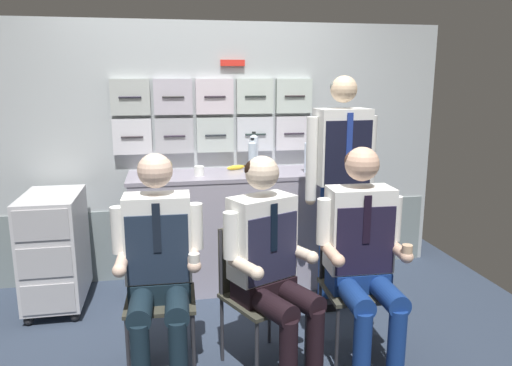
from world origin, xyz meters
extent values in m
cube|color=#2C3647|center=(0.00, 0.00, -0.02)|extent=(4.80, 4.80, 0.04)
cube|color=#AFB6B9|center=(0.00, 1.38, 1.07)|extent=(4.20, 0.06, 2.15)
cube|color=gray|center=(0.00, 1.34, 0.31)|extent=(4.12, 0.01, 0.61)
cube|color=silver|center=(-0.55, 1.32, 1.23)|extent=(0.31, 0.06, 0.29)
cylinder|color=#292427|center=(-0.55, 1.28, 1.23)|extent=(0.17, 0.01, 0.01)
cube|color=#ABACB3|center=(-0.21, 1.32, 1.23)|extent=(0.31, 0.06, 0.29)
cylinder|color=#251E2B|center=(-0.21, 1.28, 1.23)|extent=(0.17, 0.01, 0.01)
cube|color=#B6C1BD|center=(0.13, 1.32, 1.23)|extent=(0.31, 0.06, 0.29)
cylinder|color=black|center=(0.13, 1.28, 1.23)|extent=(0.17, 0.01, 0.01)
cube|color=silver|center=(0.46, 1.32, 1.23)|extent=(0.31, 0.06, 0.29)
cylinder|color=#1C2A29|center=(0.46, 1.28, 1.23)|extent=(0.17, 0.01, 0.01)
cube|color=silver|center=(0.80, 1.32, 1.23)|extent=(0.31, 0.06, 0.29)
cylinder|color=#27202D|center=(0.80, 1.28, 1.23)|extent=(0.17, 0.01, 0.01)
cube|color=#ACB3AE|center=(-0.55, 1.32, 1.55)|extent=(0.31, 0.06, 0.29)
cylinder|color=#201E2C|center=(-0.55, 1.28, 1.55)|extent=(0.17, 0.01, 0.01)
cube|color=#BAB4C0|center=(-0.21, 1.32, 1.55)|extent=(0.31, 0.06, 0.29)
cylinder|color=#292928|center=(-0.21, 1.28, 1.55)|extent=(0.17, 0.01, 0.01)
cube|color=silver|center=(0.13, 1.32, 1.55)|extent=(0.31, 0.06, 0.29)
cylinder|color=#271F28|center=(0.13, 1.28, 1.55)|extent=(0.17, 0.01, 0.01)
cube|color=silver|center=(0.46, 1.32, 1.55)|extent=(0.31, 0.06, 0.29)
cylinder|color=#212725|center=(0.46, 1.28, 1.55)|extent=(0.17, 0.01, 0.01)
cube|color=silver|center=(0.80, 1.32, 1.55)|extent=(0.31, 0.06, 0.29)
cylinder|color=#292324|center=(0.80, 1.28, 1.55)|extent=(0.17, 0.01, 0.01)
cube|color=red|center=(0.28, 1.33, 1.82)|extent=(0.20, 0.02, 0.05)
cube|color=#9E97A7|center=(0.24, 1.09, 0.46)|extent=(1.63, 0.52, 0.92)
cube|color=gray|center=(0.24, 1.09, 0.94)|extent=(1.66, 0.53, 0.03)
sphere|color=black|center=(-1.28, 0.65, 0.04)|extent=(0.07, 0.07, 0.07)
sphere|color=black|center=(-0.97, 0.65, 0.04)|extent=(0.07, 0.07, 0.07)
sphere|color=black|center=(-1.28, 1.20, 0.04)|extent=(0.07, 0.07, 0.07)
sphere|color=black|center=(-0.97, 1.20, 0.04)|extent=(0.07, 0.07, 0.07)
cube|color=silver|center=(-1.12, 0.93, 0.47)|extent=(0.40, 0.64, 0.80)
cube|color=#ADACB0|center=(-1.12, 0.60, 0.20)|extent=(0.35, 0.01, 0.21)
cube|color=#ADACB0|center=(-1.12, 0.60, 0.47)|extent=(0.35, 0.01, 0.21)
cube|color=#ADACB0|center=(-1.12, 0.60, 0.74)|extent=(0.35, 0.01, 0.21)
cylinder|color=#28282D|center=(-1.12, 0.63, 0.85)|extent=(0.32, 0.02, 0.02)
cylinder|color=#2D2D33|center=(-0.53, -0.20, 0.21)|extent=(0.02, 0.02, 0.42)
cylinder|color=#2D2D33|center=(-0.17, -0.21, 0.21)|extent=(0.02, 0.02, 0.42)
cylinder|color=#2D2D33|center=(-0.52, 0.16, 0.21)|extent=(0.02, 0.02, 0.42)
cylinder|color=#2D2D33|center=(-0.16, 0.15, 0.21)|extent=(0.02, 0.02, 0.42)
cube|color=#3A3A2F|center=(-0.35, -0.02, 0.43)|extent=(0.41, 0.41, 0.02)
cube|color=#3A3A2F|center=(-0.34, 0.17, 0.64)|extent=(0.37, 0.04, 0.40)
cylinder|color=#2D2D33|center=(-0.52, 0.16, 0.64)|extent=(0.02, 0.02, 0.40)
cylinder|color=#2D2D33|center=(-0.16, 0.15, 0.64)|extent=(0.02, 0.02, 0.40)
cylinder|color=black|center=(-0.46, -0.37, 0.26)|extent=(0.10, 0.10, 0.41)
cylinder|color=black|center=(-0.26, -0.38, 0.26)|extent=(0.10, 0.10, 0.41)
cylinder|color=black|center=(-0.45, -0.20, 0.49)|extent=(0.14, 0.40, 0.13)
cylinder|color=black|center=(-0.26, -0.20, 0.49)|extent=(0.14, 0.40, 0.13)
cube|color=black|center=(-0.35, -0.02, 0.50)|extent=(0.36, 0.21, 0.12)
cube|color=white|center=(-0.35, 0.00, 0.81)|extent=(0.38, 0.22, 0.50)
cube|color=#1B283B|center=(-0.35, -0.11, 0.77)|extent=(0.34, 0.02, 0.40)
cube|color=black|center=(-0.35, -0.12, 0.90)|extent=(0.04, 0.01, 0.28)
cylinder|color=white|center=(-0.56, 0.00, 0.86)|extent=(0.08, 0.08, 0.27)
cylinder|color=beige|center=(-0.55, -0.11, 0.71)|extent=(0.08, 0.25, 0.07)
sphere|color=beige|center=(-0.55, -0.22, 0.71)|extent=(0.08, 0.08, 0.08)
cylinder|color=white|center=(-0.13, -0.01, 0.86)|extent=(0.08, 0.08, 0.27)
cylinder|color=beige|center=(-0.16, -0.12, 0.71)|extent=(0.08, 0.25, 0.07)
sphere|color=beige|center=(-0.16, -0.23, 0.71)|extent=(0.08, 0.08, 0.08)
cylinder|color=silver|center=(-0.16, -0.23, 0.75)|extent=(0.06, 0.06, 0.06)
sphere|color=beige|center=(-0.35, 0.00, 1.19)|extent=(0.20, 0.20, 0.20)
ellipsoid|color=tan|center=(-0.35, 0.01, 1.21)|extent=(0.20, 0.18, 0.14)
cylinder|color=#2D2D33|center=(0.16, -0.36, 0.21)|extent=(0.02, 0.02, 0.42)
cylinder|color=#2D2D33|center=(0.49, -0.21, 0.21)|extent=(0.02, 0.02, 0.42)
cylinder|color=#2D2D33|center=(0.01, -0.03, 0.21)|extent=(0.02, 0.02, 0.42)
cylinder|color=#2D2D33|center=(0.33, 0.12, 0.21)|extent=(0.02, 0.02, 0.42)
cube|color=#3A3A2F|center=(0.25, -0.12, 0.43)|extent=(0.53, 0.53, 0.02)
cube|color=#3A3A2F|center=(0.17, 0.05, 0.64)|extent=(0.35, 0.18, 0.40)
cylinder|color=#2D2D33|center=(0.01, -0.03, 0.64)|extent=(0.02, 0.02, 0.40)
cylinder|color=#2D2D33|center=(0.33, 0.12, 0.64)|extent=(0.02, 0.02, 0.40)
cylinder|color=black|center=(0.31, -0.47, 0.26)|extent=(0.10, 0.10, 0.41)
cylinder|color=black|center=(0.48, -0.39, 0.26)|extent=(0.10, 0.10, 0.41)
cylinder|color=black|center=(0.23, -0.32, 0.49)|extent=(0.28, 0.40, 0.13)
cylinder|color=black|center=(0.40, -0.24, 0.49)|extent=(0.28, 0.40, 0.13)
cube|color=black|center=(0.25, -0.12, 0.50)|extent=(0.40, 0.33, 0.12)
cube|color=white|center=(0.24, -0.10, 0.80)|extent=(0.41, 0.34, 0.48)
cube|color=#21223A|center=(0.28, -0.20, 0.76)|extent=(0.31, 0.15, 0.39)
cube|color=black|center=(0.29, -0.21, 0.89)|extent=(0.04, 0.03, 0.27)
cylinder|color=white|center=(0.05, -0.19, 0.85)|extent=(0.08, 0.08, 0.26)
cylinder|color=beige|center=(0.11, -0.28, 0.70)|extent=(0.16, 0.25, 0.07)
sphere|color=beige|center=(0.16, -0.38, 0.70)|extent=(0.08, 0.08, 0.08)
cylinder|color=white|center=(0.43, -0.01, 0.85)|extent=(0.08, 0.08, 0.26)
cylinder|color=beige|center=(0.46, -0.12, 0.70)|extent=(0.16, 0.25, 0.07)
sphere|color=beige|center=(0.50, -0.22, 0.70)|extent=(0.08, 0.08, 0.08)
sphere|color=beige|center=(0.24, -0.10, 1.18)|extent=(0.19, 0.19, 0.19)
ellipsoid|color=black|center=(0.23, -0.09, 1.20)|extent=(0.24, 0.24, 0.13)
cylinder|color=#2D2D33|center=(0.65, -0.28, 0.21)|extent=(0.02, 0.02, 0.42)
cylinder|color=#2D2D33|center=(1.01, -0.30, 0.21)|extent=(0.02, 0.02, 0.42)
cylinder|color=#2D2D33|center=(0.66, 0.08, 0.21)|extent=(0.02, 0.02, 0.42)
cylinder|color=#2D2D33|center=(1.02, 0.06, 0.21)|extent=(0.02, 0.02, 0.42)
cube|color=#3A3A2F|center=(0.83, -0.11, 0.43)|extent=(0.41, 0.41, 0.02)
cube|color=#3A3A2F|center=(0.84, 0.08, 0.64)|extent=(0.37, 0.04, 0.40)
cylinder|color=#2D2D33|center=(0.66, 0.08, 0.64)|extent=(0.02, 0.02, 0.40)
cylinder|color=#2D2D33|center=(1.02, 0.06, 0.64)|extent=(0.02, 0.02, 0.40)
cylinder|color=navy|center=(0.72, -0.47, 0.26)|extent=(0.10, 0.10, 0.41)
cylinder|color=navy|center=(0.92, -0.47, 0.26)|extent=(0.10, 0.10, 0.41)
cylinder|color=navy|center=(0.73, -0.29, 0.49)|extent=(0.14, 0.41, 0.13)
cylinder|color=navy|center=(0.93, -0.29, 0.49)|extent=(0.14, 0.41, 0.13)
cube|color=navy|center=(0.83, -0.11, 0.50)|extent=(0.37, 0.21, 0.12)
cube|color=white|center=(0.84, -0.09, 0.81)|extent=(0.39, 0.23, 0.51)
cube|color=black|center=(0.83, -0.20, 0.77)|extent=(0.35, 0.02, 0.41)
cube|color=black|center=(0.83, -0.21, 0.90)|extent=(0.04, 0.01, 0.28)
cylinder|color=white|center=(0.61, -0.08, 0.87)|extent=(0.08, 0.08, 0.28)
cylinder|color=#DFB093|center=(0.63, -0.20, 0.71)|extent=(0.08, 0.26, 0.07)
sphere|color=#DFB093|center=(0.63, -0.31, 0.71)|extent=(0.08, 0.08, 0.08)
cylinder|color=white|center=(1.06, -0.10, 0.87)|extent=(0.08, 0.08, 0.28)
cylinder|color=#DFB093|center=(1.03, -0.21, 0.71)|extent=(0.08, 0.26, 0.07)
sphere|color=#DFB093|center=(1.03, -0.33, 0.71)|extent=(0.08, 0.08, 0.08)
cylinder|color=tan|center=(1.03, -0.33, 0.75)|extent=(0.06, 0.06, 0.06)
sphere|color=#DFB093|center=(0.84, -0.09, 1.21)|extent=(0.20, 0.20, 0.20)
ellipsoid|color=#53362B|center=(0.84, -0.07, 1.23)|extent=(0.20, 0.19, 0.14)
cube|color=black|center=(0.87, 0.56, 0.03)|extent=(0.11, 0.25, 0.06)
cube|color=black|center=(1.07, 0.58, 0.03)|extent=(0.11, 0.25, 0.06)
cylinder|color=navy|center=(0.88, 0.59, 0.50)|extent=(0.12, 0.12, 0.88)
cylinder|color=navy|center=(1.06, 0.61, 0.50)|extent=(0.12, 0.12, 0.88)
cube|color=white|center=(0.97, 0.60, 1.21)|extent=(0.40, 0.25, 0.54)
cube|color=black|center=(0.98, 0.49, 1.18)|extent=(0.35, 0.04, 0.46)
cube|color=navy|center=(0.98, 0.48, 1.31)|extent=(0.04, 0.01, 0.30)
cylinder|color=white|center=(0.74, 0.58, 1.13)|extent=(0.08, 0.08, 0.60)
sphere|color=beige|center=(0.74, 0.58, 0.83)|extent=(0.08, 0.08, 0.08)
cylinder|color=white|center=(1.20, 0.62, 1.13)|extent=(0.08, 0.08, 0.60)
sphere|color=beige|center=(1.20, 0.62, 0.83)|extent=(0.08, 0.08, 0.08)
sphere|color=beige|center=(0.97, 0.60, 1.62)|extent=(0.19, 0.19, 0.19)
ellipsoid|color=gray|center=(0.97, 0.61, 1.64)|extent=(0.20, 0.18, 0.13)
cylinder|color=silver|center=(0.84, 1.00, 1.07)|extent=(0.07, 0.07, 0.24)
cone|color=silver|center=(0.84, 1.00, 1.20)|extent=(0.07, 0.07, 0.02)
cylinder|color=blue|center=(0.84, 1.00, 1.22)|extent=(0.03, 0.03, 0.02)
cylinder|color=silver|center=(0.38, 0.97, 1.08)|extent=(0.06, 0.06, 0.25)
cone|color=silver|center=(0.38, 0.97, 1.21)|extent=(0.06, 0.06, 0.02)
cylinder|color=black|center=(0.38, 0.97, 1.24)|extent=(0.03, 0.03, 0.02)
cylinder|color=silver|center=(0.43, 1.17, 1.09)|extent=(0.07, 0.07, 0.28)
cone|color=silver|center=(0.43, 1.17, 1.24)|extent=(0.07, 0.07, 0.02)
cylinder|color=black|center=(0.43, 1.17, 1.26)|extent=(0.03, 0.03, 0.02)
cylinder|color=white|center=(-0.04, 1.02, 0.99)|extent=(0.08, 0.08, 0.08)
cylinder|color=#382114|center=(-0.04, 1.02, 1.02)|extent=(0.06, 0.06, 0.01)
cylinder|color=tan|center=(-0.30, 1.14, 1.00)|extent=(0.06, 0.06, 0.09)
cylinder|color=#382114|center=(-0.30, 1.14, 1.04)|extent=(0.05, 0.05, 0.01)
ellipsoid|color=yellow|center=(0.28, 1.21, 0.97)|extent=(0.17, 0.10, 0.04)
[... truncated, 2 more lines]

